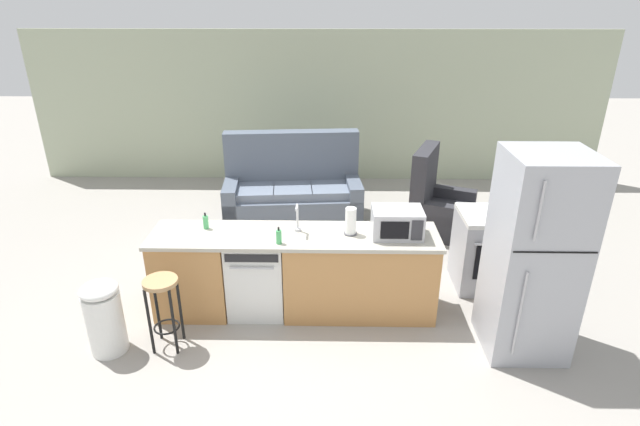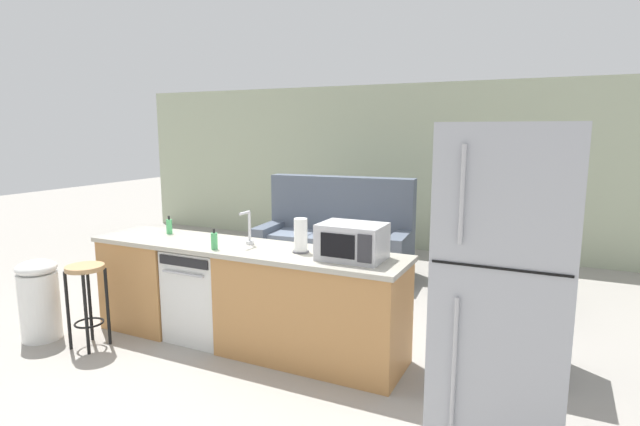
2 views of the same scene
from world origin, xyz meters
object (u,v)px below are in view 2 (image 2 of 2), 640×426
(refrigerator, at_px, (504,292))
(bar_stool, at_px, (86,288))
(couch, at_px, (336,243))
(stove_range, at_px, (514,314))
(armchair, at_px, (493,274))
(trash_bin, at_px, (39,299))
(dish_soap_bottle, at_px, (169,226))
(paper_towel_roll, at_px, (301,236))
(kettle, at_px, (543,247))
(soap_bottle, at_px, (214,241))
(dishwasher, at_px, (207,292))
(microwave, at_px, (352,242))

(refrigerator, bearing_deg, bar_stool, -178.47)
(refrigerator, relative_size, couch, 0.93)
(stove_range, xyz_separation_m, armchair, (-0.33, 1.45, -0.10))
(trash_bin, bearing_deg, dish_soap_bottle, 45.46)
(trash_bin, bearing_deg, stove_range, 17.72)
(paper_towel_roll, distance_m, couch, 2.64)
(dish_soap_bottle, relative_size, couch, 0.09)
(kettle, height_order, couch, couch)
(refrigerator, relative_size, soap_bottle, 10.99)
(soap_bottle, distance_m, dish_soap_bottle, 0.85)
(soap_bottle, height_order, bar_stool, soap_bottle)
(kettle, bearing_deg, dishwasher, -166.22)
(soap_bottle, bearing_deg, paper_towel_roll, 17.63)
(refrigerator, distance_m, kettle, 1.24)
(refrigerator, bearing_deg, dish_soap_bottle, 167.90)
(dishwasher, relative_size, trash_bin, 1.14)
(kettle, relative_size, trash_bin, 0.28)
(dishwasher, height_order, bar_stool, dishwasher)
(microwave, distance_m, trash_bin, 2.93)
(trash_bin, bearing_deg, microwave, 14.34)
(stove_range, distance_m, soap_bottle, 2.51)
(soap_bottle, bearing_deg, kettle, 19.44)
(dishwasher, relative_size, kettle, 4.10)
(stove_range, bearing_deg, dish_soap_bottle, -172.18)
(paper_towel_roll, bearing_deg, refrigerator, -19.24)
(dishwasher, distance_m, soap_bottle, 0.65)
(stove_range, relative_size, microwave, 1.80)
(couch, bearing_deg, microwave, -63.52)
(couch, bearing_deg, kettle, -34.82)
(armchair, bearing_deg, stove_range, -77.24)
(refrigerator, height_order, dish_soap_bottle, refrigerator)
(paper_towel_roll, relative_size, dish_soap_bottle, 1.60)
(couch, bearing_deg, trash_bin, -115.93)
(armchair, bearing_deg, soap_bottle, -132.29)
(dishwasher, bearing_deg, paper_towel_roll, 1.14)
(paper_towel_roll, distance_m, bar_stool, 1.95)
(dish_soap_bottle, xyz_separation_m, trash_bin, (-0.82, -0.83, -0.59))
(stove_range, relative_size, kettle, 4.39)
(dish_soap_bottle, height_order, trash_bin, dish_soap_bottle)
(trash_bin, bearing_deg, bar_stool, 7.18)
(soap_bottle, relative_size, armchair, 0.15)
(stove_range, height_order, paper_towel_roll, paper_towel_roll)
(couch, bearing_deg, armchair, -12.58)
(dishwasher, height_order, kettle, kettle)
(paper_towel_roll, distance_m, dish_soap_bottle, 1.50)
(refrigerator, xyz_separation_m, dish_soap_bottle, (-3.12, 0.67, 0.01))
(kettle, bearing_deg, soap_bottle, -160.56)
(soap_bottle, bearing_deg, microwave, 9.88)
(soap_bottle, xyz_separation_m, armchair, (2.01, 2.21, -0.62))
(soap_bottle, bearing_deg, armchair, 47.71)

